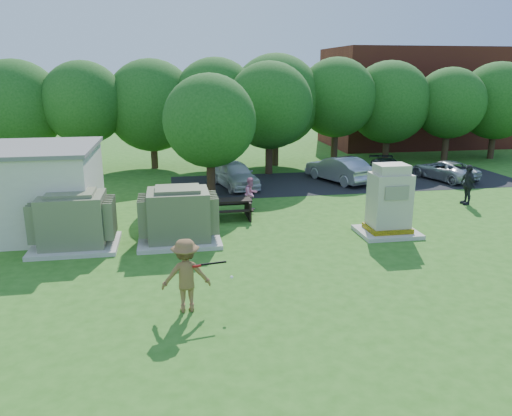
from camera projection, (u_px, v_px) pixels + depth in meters
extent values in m
plane|color=#2D6619|center=(279.00, 285.00, 14.76)|extent=(120.00, 120.00, 0.00)
cube|color=maroon|center=(418.00, 97.00, 42.35)|extent=(15.00, 8.00, 8.00)
cube|color=#232326|center=(347.00, 181.00, 28.75)|extent=(20.00, 6.00, 0.01)
cube|color=beige|center=(76.00, 245.00, 17.93)|extent=(3.00, 2.40, 0.15)
cube|color=#686F4F|center=(73.00, 219.00, 17.67)|extent=(2.20, 1.80, 1.80)
cube|color=#686F4F|center=(71.00, 193.00, 17.42)|extent=(1.60, 1.30, 0.12)
cube|color=#686F4F|center=(35.00, 221.00, 17.46)|extent=(0.32, 1.50, 1.35)
cube|color=#686F4F|center=(110.00, 217.00, 17.88)|extent=(0.32, 1.50, 1.35)
cube|color=beige|center=(180.00, 240.00, 18.55)|extent=(3.00, 2.40, 0.15)
cube|color=#5D6345|center=(179.00, 214.00, 18.29)|extent=(2.20, 1.80, 1.80)
cube|color=#5D6345|center=(178.00, 189.00, 18.04)|extent=(1.60, 1.30, 0.12)
cube|color=#5D6345|center=(143.00, 216.00, 18.07)|extent=(0.32, 1.50, 1.35)
cube|color=#5D6345|center=(213.00, 212.00, 18.50)|extent=(0.32, 1.50, 1.35)
cube|color=beige|center=(387.00, 232.00, 19.42)|extent=(2.27, 1.85, 0.15)
cube|color=yellow|center=(387.00, 228.00, 19.37)|extent=(1.60, 1.29, 0.19)
cube|color=#BDB39C|center=(389.00, 200.00, 19.08)|extent=(1.44, 1.13, 2.06)
cube|color=#BDB39C|center=(392.00, 169.00, 18.76)|extent=(1.18, 0.93, 0.36)
cube|color=gray|center=(397.00, 193.00, 18.40)|extent=(0.93, 0.04, 0.51)
cube|color=black|center=(228.00, 200.00, 21.29)|extent=(1.96, 0.76, 0.07)
cube|color=black|center=(227.00, 204.00, 21.94)|extent=(1.96, 0.27, 0.05)
cube|color=black|center=(230.00, 211.00, 20.80)|extent=(1.96, 0.27, 0.05)
cube|color=black|center=(209.00, 210.00, 21.25)|extent=(0.09, 1.47, 0.81)
cube|color=black|center=(248.00, 208.00, 21.54)|extent=(0.09, 1.47, 0.81)
imported|color=brown|center=(186.00, 275.00, 12.97)|extent=(1.31, 0.78, 1.99)
imported|color=black|center=(396.00, 214.00, 19.04)|extent=(0.75, 0.65, 1.74)
imported|color=pink|center=(251.00, 194.00, 22.62)|extent=(0.93, 0.88, 1.51)
imported|color=#25252A|center=(468.00, 185.00, 23.60)|extent=(0.49, 1.13, 1.90)
imported|color=silver|center=(235.00, 174.00, 27.18)|extent=(2.56, 4.46, 1.43)
imported|color=#A8A8AC|center=(339.00, 169.00, 28.50)|extent=(3.07, 4.72, 1.47)
imported|color=black|center=(388.00, 170.00, 28.91)|extent=(2.39, 4.33, 1.19)
imported|color=silver|center=(444.00, 170.00, 29.07)|extent=(2.98, 4.47, 1.14)
cylinder|color=black|center=(210.00, 264.00, 12.93)|extent=(0.85, 0.19, 0.06)
cylinder|color=maroon|center=(197.00, 266.00, 12.76)|extent=(0.23, 0.10, 0.06)
sphere|color=white|center=(232.00, 277.00, 13.08)|extent=(0.09, 0.09, 0.09)
cylinder|color=#47301E|center=(23.00, 154.00, 30.87)|extent=(0.44, 0.44, 2.40)
sphere|color=#235B1C|center=(17.00, 106.00, 30.11)|extent=(5.60, 5.60, 5.60)
cylinder|color=#47301E|center=(88.00, 150.00, 30.92)|extent=(0.44, 0.44, 2.80)
sphere|color=#235B1C|center=(84.00, 103.00, 30.15)|extent=(5.00, 5.00, 5.00)
cylinder|color=#47301E|center=(154.00, 151.00, 32.41)|extent=(0.44, 0.44, 2.30)
sphere|color=#235B1C|center=(152.00, 105.00, 31.65)|extent=(5.80, 5.80, 5.80)
cylinder|color=#47301E|center=(217.00, 148.00, 32.17)|extent=(0.44, 0.44, 2.70)
sphere|color=#235B1C|center=(216.00, 101.00, 31.38)|extent=(5.40, 5.40, 5.40)
cylinder|color=#47301E|center=(275.00, 147.00, 33.43)|extent=(0.44, 0.44, 2.50)
sphere|color=#235B1C|center=(276.00, 100.00, 32.63)|extent=(6.00, 6.00, 6.00)
cylinder|color=#47301E|center=(334.00, 143.00, 33.67)|extent=(0.44, 0.44, 2.90)
sphere|color=#235B1C|center=(336.00, 98.00, 32.87)|extent=(5.20, 5.20, 5.20)
cylinder|color=#47301E|center=(386.00, 144.00, 34.97)|extent=(0.44, 0.44, 2.40)
sphere|color=#235B1C|center=(389.00, 102.00, 34.21)|extent=(5.60, 5.60, 5.60)
cylinder|color=#47301E|center=(446.00, 143.00, 34.75)|extent=(0.44, 0.44, 2.60)
sphere|color=#235B1C|center=(450.00, 103.00, 34.03)|extent=(4.80, 4.80, 4.80)
cylinder|color=#47301E|center=(492.00, 141.00, 36.00)|extent=(0.44, 0.44, 2.50)
sphere|color=#235B1C|center=(497.00, 101.00, 35.24)|extent=(5.40, 5.40, 5.40)
cylinder|color=#47301E|center=(211.00, 172.00, 25.20)|extent=(0.44, 0.44, 2.40)
sphere|color=#235B1C|center=(210.00, 121.00, 24.52)|extent=(4.60, 4.60, 4.60)
cylinder|color=#47301E|center=(269.00, 153.00, 30.59)|extent=(0.44, 0.44, 2.60)
sphere|color=#235B1C|center=(269.00, 105.00, 29.84)|extent=(5.20, 5.20, 5.20)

